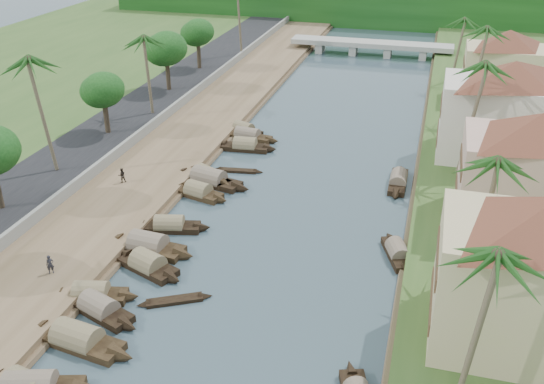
# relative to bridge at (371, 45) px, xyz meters

# --- Properties ---
(ground) EXTENTS (220.00, 220.00, 0.00)m
(ground) POSITION_rel_bridge_xyz_m (-0.00, -72.00, -1.72)
(ground) COLOR #364952
(ground) RESTS_ON ground
(left_bank) EXTENTS (10.00, 180.00, 0.80)m
(left_bank) POSITION_rel_bridge_xyz_m (-16.00, -52.00, -1.32)
(left_bank) COLOR brown
(left_bank) RESTS_ON ground
(right_bank) EXTENTS (16.00, 180.00, 1.20)m
(right_bank) POSITION_rel_bridge_xyz_m (19.00, -52.00, -1.12)
(right_bank) COLOR #314E1F
(right_bank) RESTS_ON ground
(road) EXTENTS (8.00, 180.00, 1.40)m
(road) POSITION_rel_bridge_xyz_m (-24.50, -52.00, -1.02)
(road) COLOR black
(road) RESTS_ON ground
(retaining_wall) EXTENTS (0.40, 180.00, 1.10)m
(retaining_wall) POSITION_rel_bridge_xyz_m (-20.20, -52.00, -0.37)
(retaining_wall) COLOR slate
(retaining_wall) RESTS_ON left_bank
(treeline) EXTENTS (120.00, 14.00, 8.00)m
(treeline) POSITION_rel_bridge_xyz_m (-0.00, 28.00, 2.28)
(treeline) COLOR #113D10
(treeline) RESTS_ON ground
(bridge) EXTENTS (28.00, 4.00, 2.40)m
(bridge) POSITION_rel_bridge_xyz_m (0.00, 0.00, 0.00)
(bridge) COLOR #9B9B91
(bridge) RESTS_ON ground
(building_near) EXTENTS (14.85, 14.85, 10.20)m
(building_near) POSITION_rel_bridge_xyz_m (18.99, -74.00, 4.66)
(building_near) COLOR tan
(building_near) RESTS_ON right_bank
(building_mid) EXTENTS (14.11, 14.11, 9.70)m
(building_mid) POSITION_rel_bridge_xyz_m (19.99, -58.00, 4.41)
(building_mid) COLOR #CEA292
(building_mid) RESTS_ON right_bank
(building_far) EXTENTS (15.59, 15.59, 10.20)m
(building_far) POSITION_rel_bridge_xyz_m (18.99, -44.00, 4.66)
(building_far) COLOR beige
(building_far) RESTS_ON right_bank
(building_distant) EXTENTS (12.62, 12.62, 9.20)m
(building_distant) POSITION_rel_bridge_xyz_m (19.99, -24.00, 4.16)
(building_distant) COLOR tan
(building_distant) RESTS_ON right_bank
(sampan_2) EXTENTS (9.08, 3.06, 2.33)m
(sampan_2) POSITION_rel_bridge_xyz_m (-8.85, -80.58, -1.30)
(sampan_2) COLOR black
(sampan_2) RESTS_ON ground
(sampan_3) EXTENTS (7.69, 4.12, 2.07)m
(sampan_3) POSITION_rel_bridge_xyz_m (-9.14, -77.33, -1.31)
(sampan_3) COLOR black
(sampan_3) RESTS_ON ground
(sampan_4) EXTENTS (7.26, 3.17, 2.05)m
(sampan_4) POSITION_rel_bridge_xyz_m (-10.50, -76.04, -1.31)
(sampan_4) COLOR black
(sampan_4) RESTS_ON ground
(sampan_5) EXTENTS (7.26, 4.26, 2.27)m
(sampan_5) POSITION_rel_bridge_xyz_m (-8.24, -71.49, -1.30)
(sampan_5) COLOR black
(sampan_5) RESTS_ON ground
(sampan_6) EXTENTS (8.60, 2.67, 2.49)m
(sampan_6) POSITION_rel_bridge_xyz_m (-9.44, -68.99, -1.30)
(sampan_6) COLOR black
(sampan_6) RESTS_ON ground
(sampan_7) EXTENTS (7.50, 3.17, 1.99)m
(sampan_7) POSITION_rel_bridge_xyz_m (-9.13, -65.45, -1.31)
(sampan_7) COLOR black
(sampan_7) RESTS_ON ground
(sampan_8) EXTENTS (6.96, 3.30, 2.12)m
(sampan_8) POSITION_rel_bridge_xyz_m (-9.10, -58.78, -1.31)
(sampan_8) COLOR black
(sampan_8) RESTS_ON ground
(sampan_9) EXTENTS (9.79, 3.93, 2.40)m
(sampan_9) POSITION_rel_bridge_xyz_m (-9.16, -55.82, -1.30)
(sampan_9) COLOR black
(sampan_9) RESTS_ON ground
(sampan_10) EXTENTS (7.38, 4.96, 2.10)m
(sampan_10) POSITION_rel_bridge_xyz_m (-9.52, -55.20, -1.31)
(sampan_10) COLOR black
(sampan_10) RESTS_ON ground
(sampan_11) EXTENTS (7.54, 2.22, 2.15)m
(sampan_11) POSITION_rel_bridge_xyz_m (-8.26, -46.66, -1.31)
(sampan_11) COLOR black
(sampan_11) RESTS_ON ground
(sampan_12) EXTENTS (8.32, 2.60, 1.98)m
(sampan_12) POSITION_rel_bridge_xyz_m (-9.00, -43.49, -1.31)
(sampan_12) COLOR black
(sampan_12) RESTS_ON ground
(sampan_13) EXTENTS (6.89, 4.02, 1.93)m
(sampan_13) POSITION_rel_bridge_xyz_m (-10.02, -41.75, -1.31)
(sampan_13) COLOR black
(sampan_13) RESTS_ON ground
(sampan_15) EXTENTS (3.61, 6.69, 1.84)m
(sampan_15) POSITION_rel_bridge_xyz_m (10.28, -64.53, -1.32)
(sampan_15) COLOR black
(sampan_15) RESTS_ON ground
(sampan_16) EXTENTS (1.70, 7.90, 1.96)m
(sampan_16) POSITION_rel_bridge_xyz_m (9.19, -51.11, -1.31)
(sampan_16) COLOR black
(sampan_16) RESTS_ON ground
(canoe_1) EXTENTS (5.28, 3.42, 0.89)m
(canoe_1) POSITION_rel_bridge_xyz_m (-4.62, -74.73, -1.62)
(canoe_1) COLOR black
(canoe_1) RESTS_ON ground
(canoe_2) EXTENTS (5.55, 1.55, 0.80)m
(canoe_2) POSITION_rel_bridge_xyz_m (-7.24, -52.49, -1.62)
(canoe_2) COLOR black
(canoe_2) RESTS_ON ground
(palm_0) EXTENTS (3.20, 3.20, 11.21)m
(palm_0) POSITION_rel_bridge_xyz_m (15.00, -80.02, 8.92)
(palm_0) COLOR brown
(palm_0) RESTS_ON ground
(palm_1) EXTENTS (3.20, 3.20, 10.89)m
(palm_1) POSITION_rel_bridge_xyz_m (16.00, -67.58, 8.60)
(palm_1) COLOR brown
(palm_1) RESTS_ON ground
(palm_2) EXTENTS (3.20, 3.20, 12.63)m
(palm_2) POSITION_rel_bridge_xyz_m (15.00, -49.42, 10.29)
(palm_2) COLOR brown
(palm_2) RESTS_ON ground
(palm_3) EXTENTS (3.20, 3.20, 12.55)m
(palm_3) POSITION_rel_bridge_xyz_m (16.00, -32.69, 10.20)
(palm_3) COLOR brown
(palm_3) RESTS_ON ground
(palm_5) EXTENTS (3.20, 3.20, 12.71)m
(palm_5) POSITION_rel_bridge_xyz_m (-24.00, -59.68, 10.57)
(palm_5) COLOR brown
(palm_5) RESTS_ON ground
(palm_6) EXTENTS (3.20, 3.20, 10.92)m
(palm_6) POSITION_rel_bridge_xyz_m (-22.00, -41.62, 8.83)
(palm_6) COLOR brown
(palm_6) RESTS_ON ground
(palm_7) EXTENTS (3.20, 3.20, 10.38)m
(palm_7) POSITION_rel_bridge_xyz_m (14.00, -16.38, 8.11)
(palm_7) COLOR brown
(palm_7) RESTS_ON ground
(tree_3) EXTENTS (4.59, 4.59, 6.88)m
(tree_3) POSITION_rel_bridge_xyz_m (-24.00, -49.02, 4.59)
(tree_3) COLOR #433726
(tree_3) RESTS_ON ground
(tree_4) EXTENTS (5.39, 5.39, 7.86)m
(tree_4) POSITION_rel_bridge_xyz_m (-24.00, -32.04, 5.24)
(tree_4) COLOR #433726
(tree_4) RESTS_ON ground
(tree_5) EXTENTS (4.65, 4.65, 7.33)m
(tree_5) POSITION_rel_bridge_xyz_m (-24.00, -20.57, 5.00)
(tree_5) COLOR #433726
(tree_5) RESTS_ON ground
(person_near) EXTENTS (0.66, 0.62, 1.51)m
(person_near) POSITION_rel_bridge_xyz_m (-14.46, -74.87, -0.17)
(person_near) COLOR #23232A
(person_near) RESTS_ON left_bank
(person_far) EXTENTS (0.91, 0.88, 1.47)m
(person_far) POSITION_rel_bridge_xyz_m (-16.77, -59.38, -0.19)
(person_far) COLOR #2D2620
(person_far) RESTS_ON left_bank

